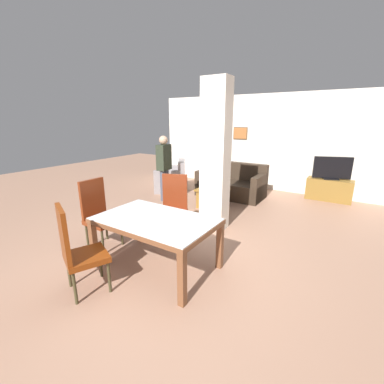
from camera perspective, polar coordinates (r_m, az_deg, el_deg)
The scene contains 15 objects.
ground_plane at distance 3.83m, azimuth -7.72°, elevation -15.99°, with size 18.00×18.00×0.00m, color #A1765E.
back_wall at distance 7.82m, azimuth 16.91°, elevation 10.38°, with size 7.20×0.09×2.70m.
divider_pillar at distance 4.67m, azimuth 5.21°, elevation 7.67°, with size 0.47×0.33×2.70m.
dining_table at distance 3.56m, azimuth -8.07°, elevation -7.93°, with size 1.60×1.01×0.73m.
dining_chair_near_left at distance 3.30m, azimuth -24.22°, elevation -11.37°, with size 0.60×0.60×1.10m.
dining_chair_head_left at distance 4.39m, azimuth -20.02°, elevation -4.18°, with size 0.46×0.46×1.10m.
dining_chair_far_left at distance 4.47m, azimuth -4.10°, elevation -2.84°, with size 0.60×0.60×1.10m.
sofa at distance 6.98m, azimuth 8.74°, elevation 1.51°, with size 1.72×0.89×0.88m.
armchair at distance 7.52m, azimuth -4.50°, elevation 2.68°, with size 1.23×1.26×0.87m.
coffee_table at distance 6.02m, azimuth 4.47°, elevation -1.35°, with size 0.66×0.55×0.45m.
bottle at distance 6.02m, azimuth 3.50°, elevation 1.91°, with size 0.08×0.08×0.29m.
tv_stand at distance 7.43m, azimuth 28.15°, elevation 0.45°, with size 1.06×0.40×0.55m.
tv_screen at distance 7.32m, azimuth 28.71°, elevation 4.61°, with size 0.86×0.34×0.57m.
floor_lamp at distance 8.06m, azimuth 3.28°, elevation 11.53°, with size 0.33×0.33×1.66m.
standing_person at distance 6.46m, azimuth -6.22°, elevation 6.21°, with size 0.26×0.40×1.63m.
Camera 1 is at (2.16, -2.44, 2.02)m, focal length 24.00 mm.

